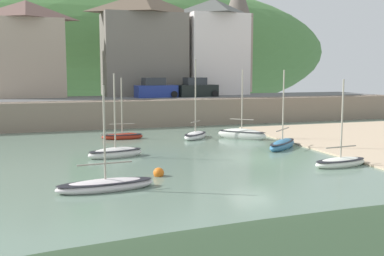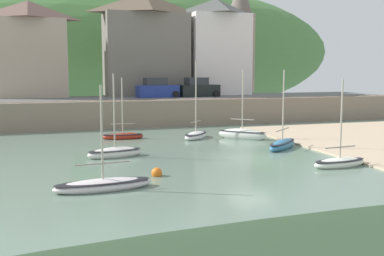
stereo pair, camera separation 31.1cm
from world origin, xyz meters
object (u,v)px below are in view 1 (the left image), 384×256
at_px(sailboat_blue_trim, 242,134).
at_px(parked_car_by_wall, 197,89).
at_px(waterfront_building_left, 28,48).
at_px(waterfront_building_right, 214,46).
at_px(dinghy_open_wooden, 282,144).
at_px(mooring_buoy, 159,173).
at_px(waterfront_building_centre, 144,44).
at_px(sailboat_nearest_shore, 340,162).
at_px(parked_car_near_slipway, 156,89).
at_px(sailboat_white_hull, 122,136).
at_px(fishing_boat_green, 106,185).
at_px(church_with_spire, 238,33).
at_px(motorboat_with_cabin, 195,135).
at_px(sailboat_tall_mast, 115,153).

xyz_separation_m(sailboat_blue_trim, parked_car_by_wall, (1.05, 13.47, 2.88)).
relative_size(waterfront_building_left, waterfront_building_right, 0.90).
distance_m(dinghy_open_wooden, mooring_buoy, 11.06).
relative_size(waterfront_building_left, mooring_buoy, 18.16).
relative_size(waterfront_building_centre, sailboat_blue_trim, 2.01).
xyz_separation_m(sailboat_nearest_shore, parked_car_near_slipway, (-4.10, 24.31, 2.97)).
height_order(sailboat_white_hull, fishing_boat_green, sailboat_white_hull).
distance_m(sailboat_white_hull, parked_car_near_slipway, 12.32).
bearing_deg(church_with_spire, dinghy_open_wooden, -107.72).
height_order(motorboat_with_cabin, sailboat_tall_mast, motorboat_with_cabin).
xyz_separation_m(sailboat_tall_mast, sailboat_blue_trim, (10.15, 4.44, 0.07)).
height_order(waterfront_building_left, sailboat_tall_mast, waterfront_building_left).
distance_m(waterfront_building_left, sailboat_tall_mast, 23.99).
height_order(motorboat_with_cabin, mooring_buoy, motorboat_with_cabin).
relative_size(motorboat_with_cabin, parked_car_near_slipway, 1.43).
distance_m(dinghy_open_wooden, sailboat_white_hull, 11.91).
xyz_separation_m(sailboat_blue_trim, mooring_buoy, (-8.95, -10.05, -0.17)).
distance_m(waterfront_building_left, parked_car_near_slipway, 13.34).
relative_size(church_with_spire, sailboat_blue_trim, 2.59).
relative_size(sailboat_blue_trim, fishing_boat_green, 1.16).
bearing_deg(fishing_boat_green, sailboat_nearest_shore, -0.00).
bearing_deg(motorboat_with_cabin, sailboat_tall_mast, 171.52).
bearing_deg(sailboat_tall_mast, sailboat_blue_trim, 13.20).
bearing_deg(sailboat_tall_mast, mooring_buoy, -88.39).
bearing_deg(motorboat_with_cabin, sailboat_white_hull, 116.21).
bearing_deg(sailboat_tall_mast, waterfront_building_right, 46.20).
distance_m(sailboat_white_hull, parked_car_by_wall, 14.68).
height_order(sailboat_nearest_shore, fishing_boat_green, sailboat_nearest_shore).
distance_m(sailboat_blue_trim, parked_car_by_wall, 13.81).
bearing_deg(waterfront_building_right, waterfront_building_centre, 180.00).
relative_size(waterfront_building_centre, mooring_buoy, 20.67).
xyz_separation_m(waterfront_building_centre, sailboat_white_hull, (-5.12, -15.25, -7.66)).
bearing_deg(sailboat_nearest_shore, parked_car_by_wall, 82.84).
height_order(parked_car_near_slipway, mooring_buoy, parked_car_near_slipway).
relative_size(dinghy_open_wooden, sailboat_white_hull, 1.13).
height_order(waterfront_building_right, motorboat_with_cabin, waterfront_building_right).
distance_m(waterfront_building_centre, motorboat_with_cabin, 18.41).
bearing_deg(parked_car_near_slipway, waterfront_building_centre, 86.90).
bearing_deg(waterfront_building_right, dinghy_open_wooden, -99.63).
distance_m(sailboat_nearest_shore, parked_car_by_wall, 24.49).
relative_size(motorboat_with_cabin, dinghy_open_wooden, 1.14).
relative_size(waterfront_building_left, church_with_spire, 0.68).
bearing_deg(sailboat_blue_trim, dinghy_open_wooden, -37.12).
bearing_deg(parked_car_by_wall, sailboat_white_hull, -136.77).
relative_size(waterfront_building_left, dinghy_open_wooden, 1.80).
distance_m(sailboat_nearest_shore, mooring_buoy, 9.83).
height_order(motorboat_with_cabin, dinghy_open_wooden, motorboat_with_cabin).
xyz_separation_m(sailboat_nearest_shore, sailboat_white_hull, (-9.35, 13.56, -0.00)).
distance_m(waterfront_building_right, sailboat_white_hull, 21.48).
bearing_deg(motorboat_with_cabin, waterfront_building_left, 77.66).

